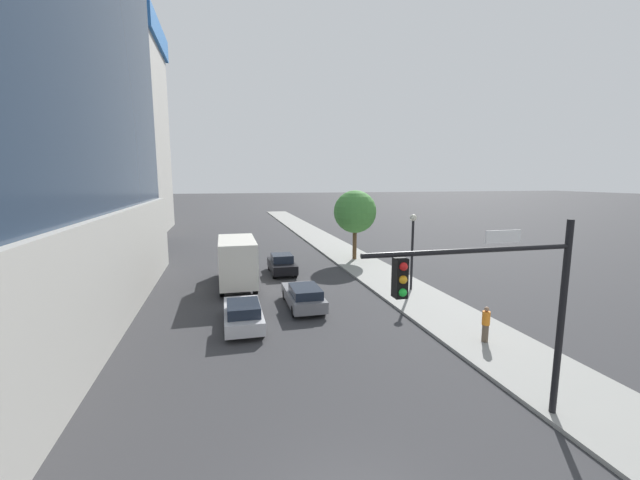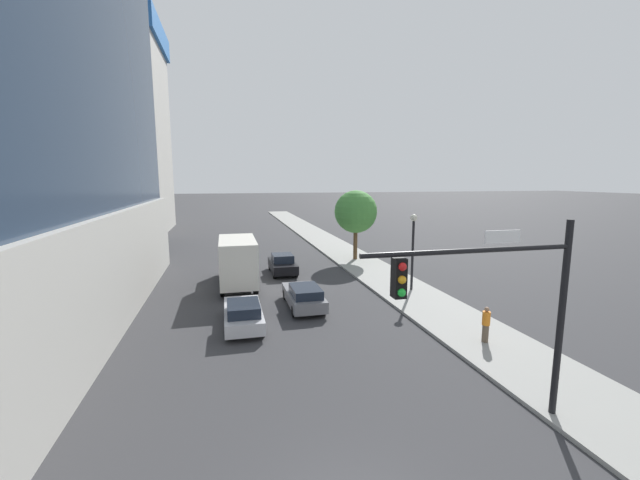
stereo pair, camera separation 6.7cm
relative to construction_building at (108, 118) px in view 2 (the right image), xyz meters
The scene contains 10 objects.
sidewalk 44.34m from the construction_building, 51.35° to the right, with size 4.10×120.00×0.15m, color gray.
construction_building is the anchor object (origin of this frame).
traffic_light_pole 55.91m from the construction_building, 66.27° to the right, with size 6.43×0.48×5.97m.
street_lamp 46.66m from the construction_building, 54.21° to the right, with size 0.44×0.44×4.91m.
street_tree 38.59m from the construction_building, 45.39° to the right, with size 3.77×3.77×6.14m.
car_black 38.08m from the construction_building, 57.41° to the right, with size 1.83×4.17×1.52m.
car_silver 45.57m from the construction_building, 69.00° to the right, with size 1.82×4.53×1.38m.
car_gray 45.00m from the construction_building, 63.55° to the right, with size 1.82×4.60×1.36m.
box_truck 38.56m from the construction_building, 64.66° to the right, with size 2.34×7.62×3.39m.
pedestrian_orange_shirt 53.80m from the construction_building, 60.24° to the right, with size 0.34×0.34×1.60m.
Camera 2 is at (-2.33, -6.79, 7.27)m, focal length 22.10 mm.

